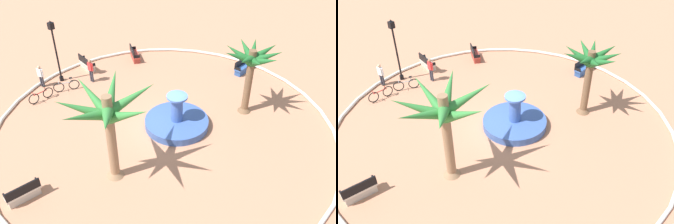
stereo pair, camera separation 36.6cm
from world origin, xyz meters
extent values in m
plane|color=tan|center=(0.00, 0.00, 0.00)|extent=(80.00, 80.00, 0.00)
torus|color=silver|center=(0.00, 0.00, 0.10)|extent=(19.59, 19.59, 0.20)
cylinder|color=#38569E|center=(-0.45, 0.57, 0.23)|extent=(3.70, 3.70, 0.45)
cylinder|color=#236093|center=(-0.45, 0.57, 0.19)|extent=(3.25, 3.25, 0.34)
cylinder|color=#38569E|center=(-0.45, 0.57, 1.22)|extent=(0.67, 0.67, 1.54)
cylinder|color=#3D5FAD|center=(-0.45, 0.57, 2.05)|extent=(1.18, 1.18, 0.12)
cylinder|color=brown|center=(-4.15, 3.03, 2.06)|extent=(0.43, 0.43, 4.11)
cone|color=brown|center=(-4.15, 3.03, 0.25)|extent=(0.81, 0.81, 0.50)
cone|color=#1E6028|center=(-3.34, 3.08, 3.85)|extent=(1.84, 0.68, 1.06)
cone|color=#1E6028|center=(-3.54, 3.53, 3.78)|extent=(1.75, 1.57, 1.18)
cone|color=#1E6028|center=(-4.01, 3.80, 3.75)|extent=(0.87, 1.86, 1.23)
cone|color=#1E6028|center=(-4.55, 3.72, 3.79)|extent=(1.39, 1.84, 1.17)
cone|color=#1E6028|center=(-4.89, 3.39, 3.85)|extent=(1.87, 1.29, 1.06)
cone|color=#1E6028|center=(-4.89, 2.75, 3.79)|extent=(1.88, 1.17, 1.17)
cone|color=#1E6028|center=(-4.64, 2.39, 3.81)|extent=(1.53, 1.77, 1.12)
cone|color=#1E6028|center=(-4.00, 2.28, 3.74)|extent=(0.89, 1.86, 1.26)
cone|color=#1E6028|center=(-3.57, 2.48, 3.80)|extent=(1.69, 1.64, 1.14)
cylinder|color=#8E6B4C|center=(4.57, 0.46, 2.35)|extent=(0.46, 0.46, 4.71)
cone|color=#8E6B4C|center=(4.57, 0.46, 0.25)|extent=(0.87, 0.87, 0.50)
cone|color=#337F38|center=(5.66, 0.35, 4.24)|extent=(2.45, 0.80, 1.44)
cone|color=#337F38|center=(5.39, 1.24, 4.34)|extent=(2.15, 2.09, 1.27)
cone|color=#337F38|center=(4.46, 1.50, 4.13)|extent=(0.80, 2.40, 1.64)
cone|color=#337F38|center=(3.57, 0.95, 4.29)|extent=(2.43, 1.57, 1.35)
cone|color=#337F38|center=(3.64, -0.15, 4.30)|extent=(2.34, 1.80, 1.35)
cone|color=#337F38|center=(4.42, -0.60, 4.19)|extent=(0.89, 2.44, 1.54)
cone|color=#337F38|center=(5.35, -0.27, 4.19)|extent=(2.13, 2.03, 1.55)
cube|color=#B73D33|center=(-5.17, -6.77, 0.45)|extent=(1.37, 1.58, 0.12)
cube|color=black|center=(-5.00, -6.89, 0.75)|extent=(1.03, 1.32, 0.50)
cube|color=#9C342B|center=(-5.17, -6.77, 0.20)|extent=(1.26, 1.45, 0.39)
cube|color=black|center=(-5.62, -7.36, 0.59)|extent=(0.41, 0.34, 0.24)
cube|color=black|center=(-4.71, -6.17, 0.59)|extent=(0.41, 0.34, 0.24)
cube|color=#335BA8|center=(-8.34, 0.75, 0.45)|extent=(1.64, 0.64, 0.12)
cube|color=black|center=(-8.36, 0.54, 0.75)|extent=(1.60, 0.22, 0.50)
cube|color=#2B4E8F|center=(-8.34, 0.75, 0.20)|extent=(1.51, 0.59, 0.39)
cube|color=black|center=(-9.09, 0.82, 0.59)|extent=(0.12, 0.46, 0.24)
cube|color=black|center=(-7.59, 0.68, 0.59)|extent=(0.12, 0.46, 0.24)
cube|color=beige|center=(8.18, -1.88, 0.45)|extent=(1.67, 0.85, 0.12)
cube|color=black|center=(8.23, -1.68, 0.75)|extent=(1.58, 0.44, 0.50)
cube|color=#B6ADA0|center=(8.18, -1.88, 0.20)|extent=(1.54, 0.78, 0.39)
cube|color=black|center=(8.91, -2.05, 0.59)|extent=(0.18, 0.46, 0.24)
cube|color=black|center=(7.45, -1.72, 0.59)|extent=(0.18, 0.46, 0.24)
cube|color=beige|center=(-1.99, -8.60, 0.45)|extent=(0.85, 1.67, 0.12)
cube|color=black|center=(-1.78, -8.64, 0.75)|extent=(0.44, 1.58, 0.50)
cube|color=#B6ADA0|center=(-1.99, -8.60, 0.20)|extent=(0.78, 1.54, 0.39)
cube|color=black|center=(-2.15, -9.33, 0.59)|extent=(0.46, 0.18, 0.24)
cube|color=black|center=(-1.82, -7.87, 0.59)|extent=(0.46, 0.18, 0.24)
cylinder|color=black|center=(0.26, -8.83, 1.90)|extent=(0.12, 0.12, 3.81)
cylinder|color=black|center=(0.26, -8.83, 0.15)|extent=(0.28, 0.28, 0.30)
cube|color=black|center=(0.26, -8.83, 4.03)|extent=(0.32, 0.32, 0.44)
sphere|color=#F2EDCC|center=(0.26, -8.83, 4.03)|extent=(0.22, 0.22, 0.22)
cone|color=black|center=(0.26, -8.83, 4.31)|extent=(0.20, 0.20, 0.18)
torus|color=black|center=(3.15, -7.94, 0.36)|extent=(0.72, 0.14, 0.72)
torus|color=black|center=(2.15, -7.83, 0.36)|extent=(0.72, 0.14, 0.72)
cylinder|color=#B21919|center=(2.65, -7.88, 0.59)|extent=(0.95, 0.16, 0.05)
cylinder|color=#B21919|center=(2.30, -7.84, 0.74)|extent=(0.04, 0.04, 0.30)
cube|color=black|center=(2.30, -7.84, 0.91)|extent=(0.21, 0.12, 0.06)
cylinder|color=#B21919|center=(3.10, -7.94, 0.73)|extent=(0.08, 0.44, 0.03)
torus|color=black|center=(1.32, -7.77, 0.36)|extent=(0.64, 0.43, 0.72)
torus|color=black|center=(0.48, -7.23, 0.36)|extent=(0.64, 0.43, 0.72)
cylinder|color=#99999E|center=(0.90, -7.50, 0.59)|extent=(0.83, 0.55, 0.05)
cylinder|color=#99999E|center=(0.60, -7.32, 0.74)|extent=(0.04, 0.04, 0.30)
cube|color=black|center=(0.60, -7.32, 0.91)|extent=(0.22, 0.19, 0.06)
cylinder|color=#99999E|center=(1.28, -7.74, 0.73)|extent=(0.26, 0.39, 0.03)
cylinder|color=#33333D|center=(-0.93, -7.11, 0.45)|extent=(0.14, 0.14, 0.90)
cylinder|color=#33333D|center=(-0.92, -6.93, 0.45)|extent=(0.14, 0.14, 0.90)
cube|color=red|center=(-0.92, -7.02, 1.18)|extent=(0.22, 0.35, 0.56)
sphere|color=#9E7051|center=(-0.92, -7.02, 1.58)|extent=(0.22, 0.22, 0.22)
cylinder|color=red|center=(-0.94, -7.24, 1.18)|extent=(0.09, 0.09, 0.53)
cylinder|color=red|center=(-0.91, -6.80, 1.18)|extent=(0.09, 0.09, 0.53)
cylinder|color=#33333D|center=(1.56, -9.32, 0.40)|extent=(0.14, 0.14, 0.80)
cylinder|color=#33333D|center=(1.52, -9.14, 0.40)|extent=(0.14, 0.14, 0.80)
cube|color=white|center=(1.54, -9.23, 1.08)|extent=(0.26, 0.37, 0.56)
sphere|color=tan|center=(1.54, -9.23, 1.48)|extent=(0.22, 0.22, 0.22)
cylinder|color=white|center=(1.58, -9.44, 1.08)|extent=(0.09, 0.09, 0.53)
cylinder|color=white|center=(1.50, -9.01, 1.08)|extent=(0.09, 0.09, 0.53)
camera|label=1|loc=(12.99, 10.05, 13.10)|focal=38.41mm
camera|label=2|loc=(12.77, 10.34, 13.10)|focal=38.41mm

